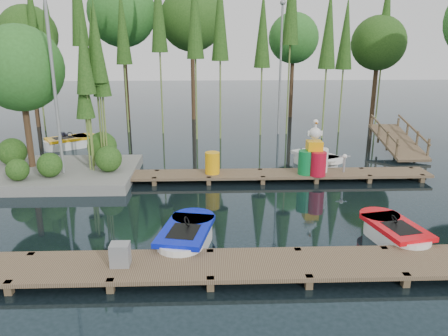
{
  "coord_description": "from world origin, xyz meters",
  "views": [
    {
      "loc": [
        -0.01,
        -13.48,
        5.24
      ],
      "look_at": [
        0.5,
        0.5,
        1.1
      ],
      "focal_mm": 35.0,
      "sensor_mm": 36.0,
      "label": 1
    }
  ],
  "objects_px": {
    "boat_blue": "(186,238)",
    "utility_cabinet": "(120,254)",
    "island": "(41,96)",
    "boat_yellow_far": "(69,142)",
    "yellow_barrel": "(212,163)",
    "drum_cluster": "(315,158)",
    "boat_red": "(395,234)"
  },
  "relations": [
    {
      "from": "boat_yellow_far",
      "to": "utility_cabinet",
      "type": "xyz_separation_m",
      "value": [
        4.98,
        -12.6,
        0.29
      ]
    },
    {
      "from": "boat_red",
      "to": "yellow_barrel",
      "type": "bearing_deg",
      "value": 119.69
    },
    {
      "from": "utility_cabinet",
      "to": "yellow_barrel",
      "type": "distance_m",
      "value": 7.33
    },
    {
      "from": "boat_blue",
      "to": "boat_red",
      "type": "height_order",
      "value": "boat_blue"
    },
    {
      "from": "boat_yellow_far",
      "to": "yellow_barrel",
      "type": "bearing_deg",
      "value": -52.04
    },
    {
      "from": "utility_cabinet",
      "to": "yellow_barrel",
      "type": "bearing_deg",
      "value": 72.84
    },
    {
      "from": "boat_yellow_far",
      "to": "yellow_barrel",
      "type": "distance_m",
      "value": 9.09
    },
    {
      "from": "boat_blue",
      "to": "utility_cabinet",
      "type": "xyz_separation_m",
      "value": [
        -1.42,
        -1.48,
        0.31
      ]
    },
    {
      "from": "island",
      "to": "boat_blue",
      "type": "height_order",
      "value": "island"
    },
    {
      "from": "island",
      "to": "boat_yellow_far",
      "type": "relative_size",
      "value": 2.44
    },
    {
      "from": "island",
      "to": "boat_yellow_far",
      "type": "distance_m",
      "value": 5.67
    },
    {
      "from": "boat_blue",
      "to": "drum_cluster",
      "type": "height_order",
      "value": "drum_cluster"
    },
    {
      "from": "boat_blue",
      "to": "yellow_barrel",
      "type": "xyz_separation_m",
      "value": [
        0.74,
        5.52,
        0.46
      ]
    },
    {
      "from": "drum_cluster",
      "to": "boat_yellow_far",
      "type": "bearing_deg",
      "value": 152.44
    },
    {
      "from": "boat_blue",
      "to": "utility_cabinet",
      "type": "relative_size",
      "value": 5.25
    },
    {
      "from": "boat_red",
      "to": "utility_cabinet",
      "type": "relative_size",
      "value": 4.88
    },
    {
      "from": "boat_red",
      "to": "utility_cabinet",
      "type": "xyz_separation_m",
      "value": [
        -6.99,
        -1.55,
        0.33
      ]
    },
    {
      "from": "island",
      "to": "boat_red",
      "type": "height_order",
      "value": "island"
    },
    {
      "from": "island",
      "to": "drum_cluster",
      "type": "bearing_deg",
      "value": -5.24
    },
    {
      "from": "boat_red",
      "to": "yellow_barrel",
      "type": "distance_m",
      "value": 7.29
    },
    {
      "from": "boat_blue",
      "to": "boat_yellow_far",
      "type": "bearing_deg",
      "value": 131.66
    },
    {
      "from": "island",
      "to": "boat_yellow_far",
      "type": "xyz_separation_m",
      "value": [
        -0.72,
        4.81,
        -2.91
      ]
    },
    {
      "from": "utility_cabinet",
      "to": "drum_cluster",
      "type": "xyz_separation_m",
      "value": [
        6.05,
        6.84,
        0.35
      ]
    },
    {
      "from": "island",
      "to": "boat_blue",
      "type": "xyz_separation_m",
      "value": [
        5.68,
        -6.32,
        -2.93
      ]
    },
    {
      "from": "island",
      "to": "boat_blue",
      "type": "distance_m",
      "value": 8.99
    },
    {
      "from": "utility_cabinet",
      "to": "yellow_barrel",
      "type": "xyz_separation_m",
      "value": [
        2.16,
        7.0,
        0.15
      ]
    },
    {
      "from": "boat_yellow_far",
      "to": "island",
      "type": "bearing_deg",
      "value": -95.45
    },
    {
      "from": "utility_cabinet",
      "to": "drum_cluster",
      "type": "bearing_deg",
      "value": 48.55
    },
    {
      "from": "utility_cabinet",
      "to": "yellow_barrel",
      "type": "height_order",
      "value": "yellow_barrel"
    },
    {
      "from": "boat_yellow_far",
      "to": "utility_cabinet",
      "type": "bearing_deg",
      "value": -82.37
    },
    {
      "from": "yellow_barrel",
      "to": "island",
      "type": "bearing_deg",
      "value": 172.99
    },
    {
      "from": "boat_yellow_far",
      "to": "utility_cabinet",
      "type": "relative_size",
      "value": 5.22
    }
  ]
}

